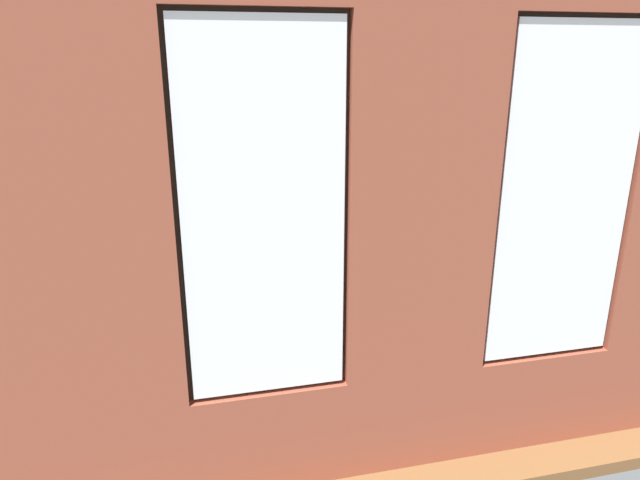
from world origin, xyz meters
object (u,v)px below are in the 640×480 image
(tv_flatscreen, at_px, (39,244))
(remote_black, at_px, (259,268))
(couch_by_window, at_px, (377,373))
(remote_silver, at_px, (287,273))
(cup_ceramic, at_px, (240,274))
(potted_plant_between_couches, at_px, (530,325))
(table_plant_small, at_px, (276,263))
(potted_plant_mid_room_small, at_px, (339,251))
(candle_jar, at_px, (306,259))
(potted_plant_foreground_right, at_px, (94,245))
(potted_plant_corner_near_left, at_px, (469,214))
(couch_left, at_px, (558,284))
(papasan_chair, at_px, (267,240))
(coffee_table, at_px, (276,275))
(media_console, at_px, (49,302))
(potted_plant_beside_window_right, at_px, (119,390))

(tv_flatscreen, bearing_deg, remote_black, -179.46)
(couch_by_window, relative_size, remote_silver, 11.03)
(cup_ceramic, bearing_deg, potted_plant_between_couches, 139.26)
(table_plant_small, bearing_deg, potted_plant_mid_room_small, -147.36)
(candle_jar, height_order, table_plant_small, table_plant_small)
(remote_black, height_order, potted_plant_foreground_right, potted_plant_foreground_right)
(potted_plant_corner_near_left, xyz_separation_m, potted_plant_foreground_right, (5.32, 0.05, -0.07))
(remote_silver, height_order, potted_plant_between_couches, potted_plant_between_couches)
(couch_left, bearing_deg, potted_plant_foreground_right, -110.60)
(papasan_chair, xyz_separation_m, potted_plant_foreground_right, (2.19, -0.41, -0.03))
(remote_black, bearing_deg, candle_jar, -175.18)
(potted_plant_foreground_right, height_order, potted_plant_mid_room_small, potted_plant_foreground_right)
(coffee_table, xyz_separation_m, table_plant_small, (-0.00, -0.00, 0.14))
(tv_flatscreen, bearing_deg, potted_plant_mid_room_small, -171.61)
(couch_left, distance_m, candle_jar, 2.85)
(remote_silver, height_order, tv_flatscreen, tv_flatscreen)
(couch_by_window, xyz_separation_m, papasan_chair, (0.41, -3.23, 0.13))
(media_console, bearing_deg, papasan_chair, -157.96)
(potted_plant_mid_room_small, bearing_deg, coffee_table, 32.64)
(remote_silver, bearing_deg, coffee_table, -57.87)
(potted_plant_corner_near_left, bearing_deg, potted_plant_foreground_right, 0.53)
(table_plant_small, bearing_deg, remote_black, -32.65)
(cup_ceramic, height_order, potted_plant_between_couches, potted_plant_between_couches)
(couch_left, height_order, potted_plant_mid_room_small, couch_left)
(cup_ceramic, height_order, candle_jar, candle_jar)
(table_plant_small, distance_m, potted_plant_foreground_right, 2.60)
(coffee_table, height_order, remote_black, remote_black)
(cup_ceramic, xyz_separation_m, remote_black, (-0.24, -0.24, -0.03))
(couch_by_window, xyz_separation_m, potted_plant_beside_window_right, (1.95, 0.10, 0.19))
(candle_jar, relative_size, media_console, 0.08)
(remote_silver, height_order, potted_plant_corner_near_left, potted_plant_corner_near_left)
(coffee_table, bearing_deg, potted_plant_foreground_right, -35.16)
(remote_silver, relative_size, potted_plant_corner_near_left, 0.23)
(potted_plant_corner_near_left, bearing_deg, potted_plant_between_couches, 69.83)
(remote_black, height_order, potted_plant_mid_room_small, potted_plant_mid_room_small)
(potted_plant_foreground_right, bearing_deg, papasan_chair, 169.50)
(couch_by_window, distance_m, remote_silver, 2.05)
(cup_ceramic, xyz_separation_m, potted_plant_mid_room_small, (-1.32, -0.71, -0.08))
(cup_ceramic, bearing_deg, potted_plant_mid_room_small, -151.62)
(remote_black, relative_size, remote_silver, 1.00)
(potted_plant_foreground_right, height_order, potted_plant_beside_window_right, potted_plant_beside_window_right)
(potted_plant_beside_window_right, relative_size, potted_plant_mid_room_small, 2.24)
(tv_flatscreen, bearing_deg, media_console, 90.00)
(coffee_table, distance_m, cup_ceramic, 0.44)
(remote_silver, xyz_separation_m, media_console, (2.52, -0.22, -0.18))
(couch_by_window, height_order, remote_black, couch_by_window)
(media_console, bearing_deg, potted_plant_corner_near_left, -165.41)
(potted_plant_between_couches, bearing_deg, potted_plant_corner_near_left, -110.17)
(tv_flatscreen, height_order, papasan_chair, tv_flatscreen)
(candle_jar, relative_size, potted_plant_mid_room_small, 0.17)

